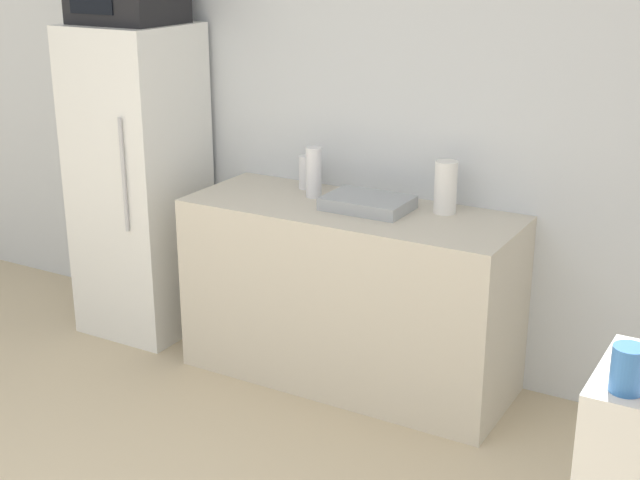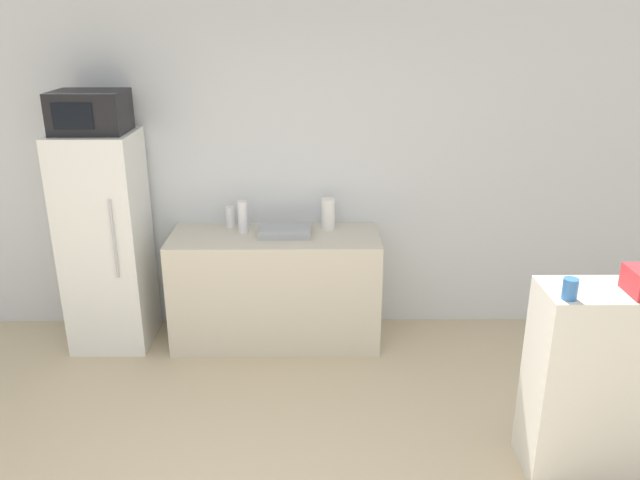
{
  "view_description": "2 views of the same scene",
  "coord_description": "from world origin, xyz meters",
  "px_view_note": "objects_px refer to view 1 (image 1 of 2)",
  "views": [
    {
      "loc": [
        2.02,
        -1.05,
        2.1
      ],
      "look_at": [
        0.24,
        2.06,
        0.88
      ],
      "focal_mm": 50.0,
      "sensor_mm": 36.0,
      "label": 1
    },
    {
      "loc": [
        0.44,
        -1.99,
        2.48
      ],
      "look_at": [
        0.48,
        1.73,
        1.13
      ],
      "focal_mm": 35.0,
      "sensor_mm": 36.0,
      "label": 2
    }
  ],
  "objects_px": {
    "paper_towel_roll": "(446,187)",
    "bottle_short": "(306,172)",
    "bottle_tall": "(314,172)",
    "refrigerator": "(140,182)",
    "jar": "(628,369)"
  },
  "relations": [
    {
      "from": "refrigerator",
      "to": "paper_towel_roll",
      "type": "distance_m",
      "value": 1.72
    },
    {
      "from": "bottle_short",
      "to": "paper_towel_roll",
      "type": "height_order",
      "value": "paper_towel_roll"
    },
    {
      "from": "refrigerator",
      "to": "jar",
      "type": "distance_m",
      "value": 3.34
    },
    {
      "from": "jar",
      "to": "paper_towel_roll",
      "type": "height_order",
      "value": "jar"
    },
    {
      "from": "bottle_tall",
      "to": "refrigerator",
      "type": "bearing_deg",
      "value": -175.24
    },
    {
      "from": "bottle_tall",
      "to": "paper_towel_roll",
      "type": "relative_size",
      "value": 1.02
    },
    {
      "from": "refrigerator",
      "to": "bottle_tall",
      "type": "relative_size",
      "value": 6.73
    },
    {
      "from": "bottle_tall",
      "to": "jar",
      "type": "distance_m",
      "value": 2.53
    },
    {
      "from": "refrigerator",
      "to": "jar",
      "type": "relative_size",
      "value": 15.17
    },
    {
      "from": "paper_towel_roll",
      "to": "bottle_short",
      "type": "bearing_deg",
      "value": 177.17
    },
    {
      "from": "refrigerator",
      "to": "paper_towel_roll",
      "type": "relative_size",
      "value": 6.86
    },
    {
      "from": "bottle_short",
      "to": "jar",
      "type": "distance_m",
      "value": 2.7
    },
    {
      "from": "bottle_tall",
      "to": "bottle_short",
      "type": "relative_size",
      "value": 1.47
    },
    {
      "from": "refrigerator",
      "to": "bottle_tall",
      "type": "bearing_deg",
      "value": 4.76
    },
    {
      "from": "bottle_tall",
      "to": "bottle_short",
      "type": "distance_m",
      "value": 0.16
    }
  ]
}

